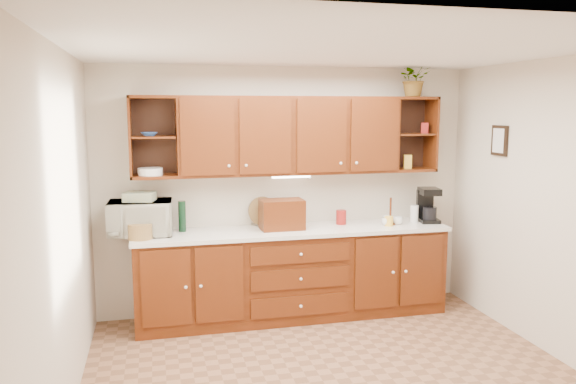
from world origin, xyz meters
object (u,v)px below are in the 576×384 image
microwave (140,218)px  coffee_maker (428,205)px  bread_box (282,214)px  potted_plant (414,78)px

microwave → coffee_maker: (3.04, -0.06, 0.01)m
bread_box → coffee_maker: bearing=-0.6°
bread_box → coffee_maker: (1.64, 0.01, 0.03)m
microwave → coffee_maker: bearing=1.5°
bread_box → potted_plant: size_ratio=1.15×
microwave → potted_plant: 3.17m
potted_plant → coffee_maker: bearing=-21.2°
bread_box → coffee_maker: coffee_maker is taller
coffee_maker → potted_plant: 1.38m
coffee_maker → bread_box: bearing=-169.4°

